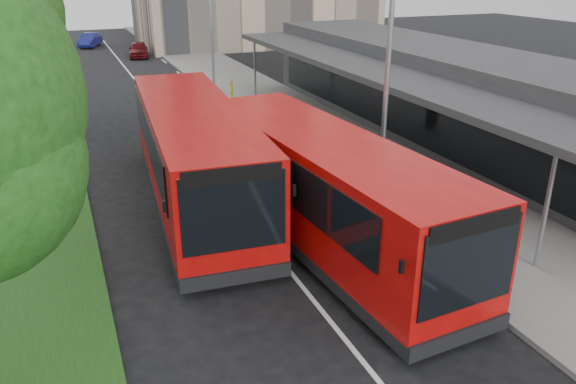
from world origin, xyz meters
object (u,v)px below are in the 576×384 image
object	(u,v)px
car_far	(90,40)
tree_far	(2,12)
bus_second	(195,155)
litter_bin	(326,130)
bus_main	(326,190)
lamp_post_far	(209,11)
car_near	(138,49)
lamp_post_near	(386,63)
bollard	(232,89)

from	to	relation	value
car_far	tree_far	bearing A→B (deg)	-82.49
bus_second	car_far	bearing A→B (deg)	94.93
bus_second	litter_bin	world-z (taller)	bus_second
tree_far	bus_main	world-z (taller)	tree_far
lamp_post_far	car_near	distance (m)	15.55
tree_far	lamp_post_near	size ratio (longest dim) A/B	0.98
tree_far	car_far	world-z (taller)	tree_far
bollard	bus_second	bearing A→B (deg)	-111.41
car_far	bollard	bearing A→B (deg)	-56.68
car_near	bollard	bearing A→B (deg)	-73.27
lamp_post_near	bus_main	bearing A→B (deg)	-150.59
lamp_post_near	lamp_post_far	distance (m)	20.00
litter_bin	car_far	xyz separation A→B (m)	(-7.20, 35.96, -0.02)
car_near	bus_second	bearing A→B (deg)	-86.86
bollard	tree_far	bearing A→B (deg)	169.20
car_near	car_far	bearing A→B (deg)	120.27
lamp_post_near	car_near	size ratio (longest dim) A/B	2.10
tree_far	bus_second	world-z (taller)	tree_far
bus_second	bollard	bearing A→B (deg)	72.98
car_near	car_far	xyz separation A→B (m)	(-3.27, 8.09, -0.02)
lamp_post_near	car_far	bearing A→B (deg)	97.47
lamp_post_far	bus_main	distance (m)	21.83
tree_far	lamp_post_far	xyz separation A→B (m)	(11.13, 0.95, -0.35)
tree_far	car_far	distance (m)	24.89
car_near	litter_bin	bearing A→B (deg)	-73.68
lamp_post_near	car_near	distance (m)	35.14
lamp_post_far	car_far	distance (m)	23.94
bus_second	car_far	distance (m)	40.22
lamp_post_near	car_near	bearing A→B (deg)	93.88
bus_second	car_far	world-z (taller)	bus_second
lamp_post_near	bus_main	world-z (taller)	lamp_post_near
litter_bin	car_near	distance (m)	28.14
lamp_post_near	lamp_post_far	size ratio (longest dim) A/B	1.00
tree_far	car_far	bearing A→B (deg)	77.01
bus_second	car_near	bearing A→B (deg)	89.25
car_near	car_far	world-z (taller)	car_near
tree_far	lamp_post_far	distance (m)	11.17
bus_main	bus_second	xyz separation A→B (m)	(-2.67, 4.16, 0.07)
car_near	tree_far	bearing A→B (deg)	-110.79
lamp_post_far	bus_second	size ratio (longest dim) A/B	0.68
bus_main	bollard	size ratio (longest dim) A/B	12.51
bollard	lamp_post_far	bearing A→B (deg)	95.52
tree_far	lamp_post_near	world-z (taller)	lamp_post_near
lamp_post_near	bollard	xyz separation A→B (m)	(0.30, 16.87, -4.12)
lamp_post_far	bollard	bearing A→B (deg)	-84.48
bus_main	bus_second	size ratio (longest dim) A/B	0.96
lamp_post_near	bollard	size ratio (longest dim) A/B	8.88
litter_bin	bollard	distance (m)	10.00
bus_main	tree_far	bearing A→B (deg)	108.54
bollard	lamp_post_near	bearing A→B (deg)	-91.03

